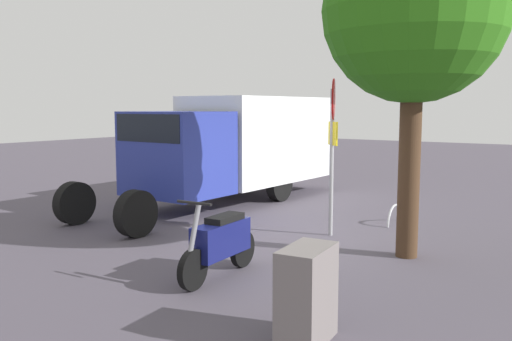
{
  "coord_description": "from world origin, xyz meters",
  "views": [
    {
      "loc": [
        8.7,
        4.69,
        2.44
      ],
      "look_at": [
        1.14,
        -0.34,
        1.37
      ],
      "focal_mm": 37.73,
      "sensor_mm": 36.0,
      "label": 1
    }
  ],
  "objects_px": {
    "stop_sign": "(333,132)",
    "bike_rack_hoop": "(394,224)",
    "street_tree": "(414,13)",
    "box_truck_near": "(237,142)",
    "motorcycle": "(221,242)",
    "utility_cabinet": "(307,295)"
  },
  "relations": [
    {
      "from": "motorcycle",
      "to": "stop_sign",
      "type": "bearing_deg",
      "value": 173.34
    },
    {
      "from": "box_truck_near",
      "to": "motorcycle",
      "type": "distance_m",
      "value": 6.51
    },
    {
      "from": "box_truck_near",
      "to": "street_tree",
      "type": "bearing_deg",
      "value": 65.26
    },
    {
      "from": "motorcycle",
      "to": "bike_rack_hoop",
      "type": "distance_m",
      "value": 4.97
    },
    {
      "from": "utility_cabinet",
      "to": "motorcycle",
      "type": "bearing_deg",
      "value": -120.91
    },
    {
      "from": "box_truck_near",
      "to": "motorcycle",
      "type": "xyz_separation_m",
      "value": [
        5.36,
        3.56,
        -1.02
      ]
    },
    {
      "from": "street_tree",
      "to": "utility_cabinet",
      "type": "xyz_separation_m",
      "value": [
        3.79,
        0.17,
        -3.4
      ]
    },
    {
      "from": "motorcycle",
      "to": "stop_sign",
      "type": "relative_size",
      "value": 0.61
    },
    {
      "from": "motorcycle",
      "to": "utility_cabinet",
      "type": "height_order",
      "value": "motorcycle"
    },
    {
      "from": "stop_sign",
      "to": "bike_rack_hoop",
      "type": "bearing_deg",
      "value": 157.89
    },
    {
      "from": "motorcycle",
      "to": "box_truck_near",
      "type": "bearing_deg",
      "value": -149.3
    },
    {
      "from": "box_truck_near",
      "to": "bike_rack_hoop",
      "type": "xyz_separation_m",
      "value": [
        0.5,
        4.44,
        -1.54
      ]
    },
    {
      "from": "box_truck_near",
      "to": "motorcycle",
      "type": "bearing_deg",
      "value": 36.1
    },
    {
      "from": "street_tree",
      "to": "utility_cabinet",
      "type": "distance_m",
      "value": 5.09
    },
    {
      "from": "box_truck_near",
      "to": "bike_rack_hoop",
      "type": "bearing_deg",
      "value": 86.13
    },
    {
      "from": "utility_cabinet",
      "to": "box_truck_near",
      "type": "bearing_deg",
      "value": -139.55
    },
    {
      "from": "street_tree",
      "to": "stop_sign",
      "type": "bearing_deg",
      "value": -111.16
    },
    {
      "from": "bike_rack_hoop",
      "to": "street_tree",
      "type": "bearing_deg",
      "value": 23.52
    },
    {
      "from": "bike_rack_hoop",
      "to": "box_truck_near",
      "type": "bearing_deg",
      "value": -96.39
    },
    {
      "from": "street_tree",
      "to": "box_truck_near",
      "type": "bearing_deg",
      "value": -117.27
    },
    {
      "from": "stop_sign",
      "to": "bike_rack_hoop",
      "type": "height_order",
      "value": "stop_sign"
    },
    {
      "from": "box_truck_near",
      "to": "stop_sign",
      "type": "height_order",
      "value": "stop_sign"
    }
  ]
}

